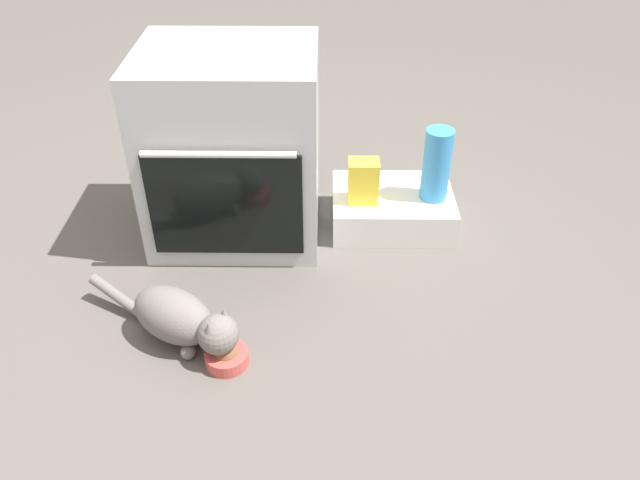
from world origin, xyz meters
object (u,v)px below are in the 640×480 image
(oven, at_px, (233,147))
(water_bottle, at_px, (437,165))
(pantry_cabinet, at_px, (392,208))
(food_bowl, at_px, (226,356))
(cat, at_px, (181,319))
(snack_bag, at_px, (363,181))

(oven, distance_m, water_bottle, 0.80)
(pantry_cabinet, bearing_deg, food_bowl, -126.49)
(food_bowl, xyz_separation_m, cat, (-0.15, 0.09, 0.08))
(oven, bearing_deg, cat, -99.36)
(oven, relative_size, cat, 1.32)
(oven, distance_m, cat, 0.73)
(cat, distance_m, water_bottle, 1.15)
(oven, xyz_separation_m, cat, (-0.11, -0.67, -0.27))
(oven, xyz_separation_m, water_bottle, (0.80, 0.02, -0.08))
(pantry_cabinet, relative_size, food_bowl, 3.51)
(cat, xyz_separation_m, water_bottle, (0.90, 0.68, 0.19))
(food_bowl, height_order, cat, cat)
(oven, xyz_separation_m, snack_bag, (0.51, -0.01, -0.14))
(oven, height_order, food_bowl, oven)
(pantry_cabinet, relative_size, cat, 0.86)
(snack_bag, distance_m, water_bottle, 0.29)
(food_bowl, distance_m, snack_bag, 0.90)
(oven, bearing_deg, food_bowl, -86.64)
(pantry_cabinet, relative_size, snack_bag, 2.74)
(pantry_cabinet, xyz_separation_m, snack_bag, (-0.13, -0.06, 0.16))
(oven, height_order, pantry_cabinet, oven)
(food_bowl, distance_m, cat, 0.20)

